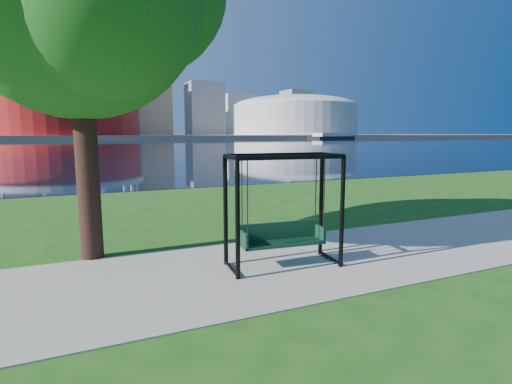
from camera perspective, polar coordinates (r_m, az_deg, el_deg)
ground at (r=8.93m, az=1.11°, el=-9.61°), size 900.00×900.00×0.00m
path at (r=8.50m, az=2.57°, el=-10.45°), size 120.00×4.00×0.03m
river at (r=109.78m, az=-22.44°, el=6.26°), size 900.00×180.00×0.02m
far_bank at (r=313.71m, az=-23.75°, el=7.30°), size 900.00×228.00×2.00m
stadium at (r=243.04m, az=-26.12°, el=10.19°), size 83.00×83.00×32.00m
arena at (r=279.80m, az=5.63°, el=10.97°), size 84.00×84.00×26.56m
skyline at (r=328.75m, az=-24.90°, el=13.35°), size 392.00×66.00×96.50m
swing at (r=8.22m, az=3.85°, el=-3.01°), size 2.38×1.21×2.35m
barge at (r=230.06m, az=10.80°, el=7.85°), size 33.27×18.08×3.22m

